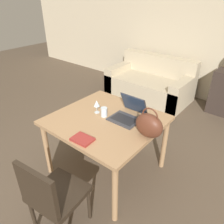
{
  "coord_description": "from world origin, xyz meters",
  "views": [
    {
      "loc": [
        1.38,
        -0.98,
        2.02
      ],
      "look_at": [
        0.09,
        0.59,
        0.87
      ],
      "focal_mm": 35.0,
      "sensor_mm": 36.0,
      "label": 1
    }
  ],
  "objects": [
    {
      "name": "wine_glass",
      "position": [
        -0.17,
        0.63,
        0.86
      ],
      "size": [
        0.07,
        0.07,
        0.16
      ],
      "color": "silver",
      "rests_on": "dining_table"
    },
    {
      "name": "dining_table",
      "position": [
        0.0,
        0.59,
        0.66
      ],
      "size": [
        1.16,
        1.09,
        0.75
      ],
      "color": "#A87F56",
      "rests_on": "ground_plane"
    },
    {
      "name": "couch",
      "position": [
        -0.71,
        2.82,
        0.28
      ],
      "size": [
        1.67,
        0.91,
        0.82
      ],
      "color": "#C1B293",
      "rests_on": "ground_plane"
    },
    {
      "name": "book",
      "position": [
        0.09,
        0.15,
        0.76
      ],
      "size": [
        0.21,
        0.17,
        0.02
      ],
      "rotation": [
        0.0,
        0.0,
        0.07
      ],
      "color": "maroon",
      "rests_on": "dining_table"
    },
    {
      "name": "laptop",
      "position": [
        0.18,
        0.78,
        0.81
      ],
      "size": [
        0.33,
        0.36,
        0.25
      ],
      "color": "#38383D",
      "rests_on": "dining_table"
    },
    {
      "name": "chair",
      "position": [
        0.17,
        -0.32,
        0.48
      ],
      "size": [
        0.49,
        0.49,
        0.85
      ],
      "rotation": [
        0.0,
        0.0,
        0.12
      ],
      "color": "#2D2319",
      "rests_on": "ground_plane"
    },
    {
      "name": "wall_back",
      "position": [
        0.0,
        3.42,
        1.35
      ],
      "size": [
        10.0,
        0.06,
        2.7
      ],
      "color": "beige",
      "rests_on": "ground_plane"
    },
    {
      "name": "handbag",
      "position": [
        0.54,
        0.6,
        0.87
      ],
      "size": [
        0.29,
        0.17,
        0.32
      ],
      "color": "#592D1E",
      "rests_on": "dining_table"
    },
    {
      "name": "drinking_glass",
      "position": [
        -0.05,
        0.62,
        0.8
      ],
      "size": [
        0.08,
        0.08,
        0.11
      ],
      "color": "silver",
      "rests_on": "dining_table"
    },
    {
      "name": "ground_plane",
      "position": [
        0.0,
        0.0,
        0.0
      ],
      "size": [
        14.0,
        14.0,
        0.0
      ],
      "primitive_type": "plane",
      "color": "brown"
    }
  ]
}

